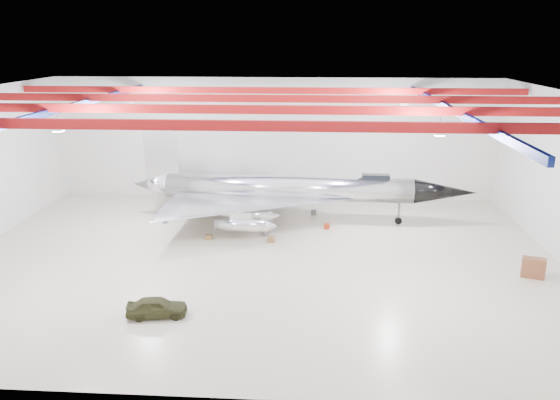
{
  "coord_description": "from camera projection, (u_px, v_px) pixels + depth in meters",
  "views": [
    {
      "loc": [
        3.68,
        -34.1,
        14.28
      ],
      "look_at": [
        1.33,
        2.0,
        3.56
      ],
      "focal_mm": 35.0,
      "sensor_mm": 36.0,
      "label": 1
    }
  ],
  "objects": [
    {
      "name": "spares_box",
      "position": [
        314.0,
        212.0,
        46.11
      ],
      "size": [
        0.53,
        0.53,
        0.4
      ],
      "primitive_type": "cylinder",
      "rotation": [
        0.0,
        0.0,
        0.23
      ],
      "color": "#59595B",
      "rests_on": "floor"
    },
    {
      "name": "desk",
      "position": [
        533.0,
        268.0,
        33.83
      ],
      "size": [
        1.52,
        1.09,
        1.26
      ],
      "primitive_type": "cube",
      "rotation": [
        0.0,
        0.0,
        -0.32
      ],
      "color": "brown",
      "rests_on": "floor"
    },
    {
      "name": "toolbox_red",
      "position": [
        250.0,
        214.0,
        45.65
      ],
      "size": [
        0.59,
        0.52,
        0.34
      ],
      "primitive_type": "cube",
      "rotation": [
        0.0,
        0.0,
        -0.31
      ],
      "color": "#A52D10",
      "rests_on": "floor"
    },
    {
      "name": "oil_barrel",
      "position": [
        271.0,
        239.0,
        39.86
      ],
      "size": [
        0.58,
        0.48,
        0.39
      ],
      "primitive_type": "cube",
      "rotation": [
        0.0,
        0.0,
        -0.08
      ],
      "color": "olive",
      "rests_on": "floor"
    },
    {
      "name": "crate_ply",
      "position": [
        209.0,
        237.0,
        40.39
      ],
      "size": [
        0.49,
        0.39,
        0.34
      ],
      "primitive_type": "cube",
      "rotation": [
        0.0,
        0.0,
        0.0
      ],
      "color": "olive",
      "rests_on": "floor"
    },
    {
      "name": "engine_drum",
      "position": [
        266.0,
        232.0,
        41.15
      ],
      "size": [
        0.66,
        0.66,
        0.48
      ],
      "primitive_type": "cylinder",
      "rotation": [
        0.0,
        0.0,
        -0.29
      ],
      "color": "#59595B",
      "rests_on": "floor"
    },
    {
      "name": "ceiling",
      "position": [
        257.0,
        94.0,
        33.78
      ],
      "size": [
        40.0,
        40.0,
        0.0
      ],
      "primitive_type": "plane",
      "rotation": [
        3.14,
        0.0,
        0.0
      ],
      "color": "#0A0F38",
      "rests_on": "wall_back"
    },
    {
      "name": "ceiling_structure",
      "position": [
        257.0,
        105.0,
        33.97
      ],
      "size": [
        39.5,
        29.5,
        1.08
      ],
      "color": "maroon",
      "rests_on": "ceiling"
    },
    {
      "name": "floor",
      "position": [
        259.0,
        258.0,
        36.91
      ],
      "size": [
        40.0,
        40.0,
        0.0
      ],
      "primitive_type": "plane",
      "color": "beige",
      "rests_on": "ground"
    },
    {
      "name": "crate_small",
      "position": [
        165.0,
        221.0,
        43.96
      ],
      "size": [
        0.43,
        0.37,
        0.26
      ],
      "primitive_type": "cube",
      "rotation": [
        0.0,
        0.0,
        0.19
      ],
      "color": "#59595B",
      "rests_on": "floor"
    },
    {
      "name": "jeep",
      "position": [
        157.0,
        307.0,
        29.06
      ],
      "size": [
        3.36,
        1.76,
        1.09
      ],
      "primitive_type": "imported",
      "rotation": [
        0.0,
        0.0,
        1.72
      ],
      "color": "#33351A",
      "rests_on": "floor"
    },
    {
      "name": "tool_chest",
      "position": [
        327.0,
        226.0,
        42.61
      ],
      "size": [
        0.56,
        0.56,
        0.41
      ],
      "primitive_type": "cylinder",
      "rotation": [
        0.0,
        0.0,
        -0.25
      ],
      "color": "#A52D10",
      "rests_on": "floor"
    },
    {
      "name": "wall_back",
      "position": [
        275.0,
        139.0,
        49.7
      ],
      "size": [
        40.0,
        0.0,
        40.0
      ],
      "primitive_type": "plane",
      "rotation": [
        1.57,
        0.0,
        0.0
      ],
      "color": "silver",
      "rests_on": "floor"
    },
    {
      "name": "jet_aircraft",
      "position": [
        287.0,
        191.0,
        43.9
      ],
      "size": [
        27.67,
        16.33,
        7.55
      ],
      "rotation": [
        0.0,
        0.0,
        -0.04
      ],
      "color": "silver",
      "rests_on": "floor"
    }
  ]
}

